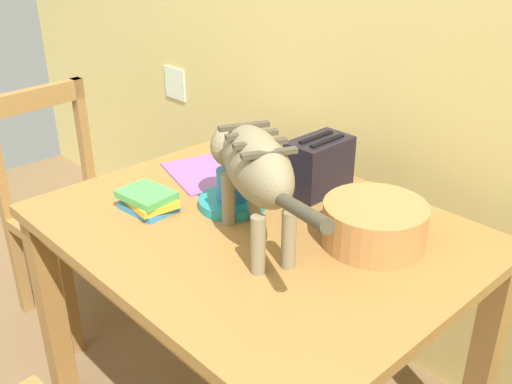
{
  "coord_description": "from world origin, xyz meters",
  "views": [
    {
      "loc": [
        1.07,
        0.32,
        1.56
      ],
      "look_at": [
        0.02,
        1.3,
        0.85
      ],
      "focal_mm": 41.22,
      "sensor_mm": 36.0,
      "label": 1
    }
  ],
  "objects_px": {
    "magazine": "(205,173)",
    "coffee_mug": "(233,185)",
    "wooden_chair_far": "(71,211)",
    "saucer_bowl": "(232,202)",
    "cat": "(253,166)",
    "book_stack": "(148,200)",
    "toaster": "(320,166)",
    "dining_table": "(256,252)",
    "wicker_basket": "(374,223)"
  },
  "relations": [
    {
      "from": "magazine",
      "to": "coffee_mug",
      "type": "bearing_deg",
      "value": -4.04
    },
    {
      "from": "coffee_mug",
      "to": "wooden_chair_far",
      "type": "relative_size",
      "value": 0.15
    },
    {
      "from": "saucer_bowl",
      "to": "coffee_mug",
      "type": "relative_size",
      "value": 1.47
    },
    {
      "from": "cat",
      "to": "saucer_bowl",
      "type": "distance_m",
      "value": 0.28
    },
    {
      "from": "magazine",
      "to": "book_stack",
      "type": "xyz_separation_m",
      "value": [
        0.09,
        -0.28,
        0.03
      ]
    },
    {
      "from": "toaster",
      "to": "wooden_chair_far",
      "type": "bearing_deg",
      "value": -157.7
    },
    {
      "from": "saucer_bowl",
      "to": "book_stack",
      "type": "distance_m",
      "value": 0.24
    },
    {
      "from": "saucer_bowl",
      "to": "magazine",
      "type": "height_order",
      "value": "saucer_bowl"
    },
    {
      "from": "book_stack",
      "to": "wooden_chair_far",
      "type": "distance_m",
      "value": 0.77
    },
    {
      "from": "coffee_mug",
      "to": "magazine",
      "type": "height_order",
      "value": "coffee_mug"
    },
    {
      "from": "coffee_mug",
      "to": "wooden_chair_far",
      "type": "height_order",
      "value": "wooden_chair_far"
    },
    {
      "from": "dining_table",
      "to": "wooden_chair_far",
      "type": "bearing_deg",
      "value": -173.99
    },
    {
      "from": "coffee_mug",
      "to": "wicker_basket",
      "type": "relative_size",
      "value": 0.5
    },
    {
      "from": "wicker_basket",
      "to": "wooden_chair_far",
      "type": "height_order",
      "value": "wooden_chair_far"
    },
    {
      "from": "dining_table",
      "to": "saucer_bowl",
      "type": "relative_size",
      "value": 5.92
    },
    {
      "from": "coffee_mug",
      "to": "magazine",
      "type": "bearing_deg",
      "value": 160.2
    },
    {
      "from": "toaster",
      "to": "cat",
      "type": "bearing_deg",
      "value": -78.57
    },
    {
      "from": "cat",
      "to": "coffee_mug",
      "type": "relative_size",
      "value": 4.79
    },
    {
      "from": "dining_table",
      "to": "magazine",
      "type": "xyz_separation_m",
      "value": [
        -0.36,
        0.11,
        0.09
      ]
    },
    {
      "from": "coffee_mug",
      "to": "dining_table",
      "type": "bearing_deg",
      "value": -10.2
    },
    {
      "from": "saucer_bowl",
      "to": "magazine",
      "type": "relative_size",
      "value": 0.72
    },
    {
      "from": "toaster",
      "to": "dining_table",
      "type": "bearing_deg",
      "value": -86.24
    },
    {
      "from": "dining_table",
      "to": "wicker_basket",
      "type": "distance_m",
      "value": 0.36
    },
    {
      "from": "toaster",
      "to": "wooden_chair_far",
      "type": "height_order",
      "value": "wooden_chair_far"
    },
    {
      "from": "dining_table",
      "to": "coffee_mug",
      "type": "relative_size",
      "value": 8.74
    },
    {
      "from": "dining_table",
      "to": "book_stack",
      "type": "relative_size",
      "value": 7.0
    },
    {
      "from": "dining_table",
      "to": "saucer_bowl",
      "type": "height_order",
      "value": "saucer_bowl"
    },
    {
      "from": "saucer_bowl",
      "to": "magazine",
      "type": "xyz_separation_m",
      "value": [
        -0.24,
        0.09,
        -0.01
      ]
    },
    {
      "from": "magazine",
      "to": "wicker_basket",
      "type": "xyz_separation_m",
      "value": [
        0.65,
        0.05,
        0.06
      ]
    },
    {
      "from": "saucer_bowl",
      "to": "wicker_basket",
      "type": "height_order",
      "value": "wicker_basket"
    },
    {
      "from": "dining_table",
      "to": "magazine",
      "type": "height_order",
      "value": "magazine"
    },
    {
      "from": "magazine",
      "to": "wooden_chair_far",
      "type": "height_order",
      "value": "wooden_chair_far"
    },
    {
      "from": "dining_table",
      "to": "wooden_chair_far",
      "type": "height_order",
      "value": "wooden_chair_far"
    },
    {
      "from": "coffee_mug",
      "to": "wicker_basket",
      "type": "bearing_deg",
      "value": 18.05
    },
    {
      "from": "dining_table",
      "to": "cat",
      "type": "distance_m",
      "value": 0.31
    },
    {
      "from": "cat",
      "to": "wicker_basket",
      "type": "distance_m",
      "value": 0.35
    },
    {
      "from": "cat",
      "to": "book_stack",
      "type": "bearing_deg",
      "value": 133.22
    },
    {
      "from": "dining_table",
      "to": "wooden_chair_far",
      "type": "relative_size",
      "value": 1.27
    },
    {
      "from": "wicker_basket",
      "to": "coffee_mug",
      "type": "bearing_deg",
      "value": -161.95
    },
    {
      "from": "cat",
      "to": "wooden_chair_far",
      "type": "distance_m",
      "value": 1.14
    },
    {
      "from": "coffee_mug",
      "to": "toaster",
      "type": "height_order",
      "value": "toaster"
    },
    {
      "from": "book_stack",
      "to": "toaster",
      "type": "relative_size",
      "value": 0.84
    },
    {
      "from": "book_stack",
      "to": "wicker_basket",
      "type": "distance_m",
      "value": 0.65
    },
    {
      "from": "saucer_bowl",
      "to": "book_stack",
      "type": "height_order",
      "value": "book_stack"
    },
    {
      "from": "dining_table",
      "to": "book_stack",
      "type": "bearing_deg",
      "value": -148.57
    },
    {
      "from": "wicker_basket",
      "to": "wooden_chair_far",
      "type": "distance_m",
      "value": 1.33
    },
    {
      "from": "wicker_basket",
      "to": "toaster",
      "type": "height_order",
      "value": "toaster"
    },
    {
      "from": "saucer_bowl",
      "to": "wicker_basket",
      "type": "distance_m",
      "value": 0.43
    },
    {
      "from": "dining_table",
      "to": "saucer_bowl",
      "type": "bearing_deg",
      "value": 170.07
    },
    {
      "from": "wooden_chair_far",
      "to": "book_stack",
      "type": "bearing_deg",
      "value": 79.72
    }
  ]
}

